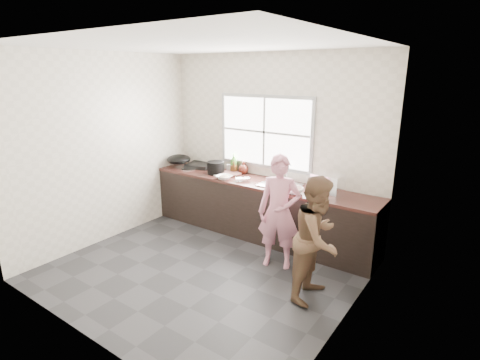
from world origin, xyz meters
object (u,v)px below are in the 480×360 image
Objects in this scene: woman at (279,216)px; wok at (179,159)px; black_pot at (216,168)px; bottle_brown_tall at (234,168)px; bottle_green at (234,163)px; bowl_crabs at (294,191)px; bottle_brown_short at (243,168)px; plate_food at (217,173)px; pot_lid_left at (189,169)px; pot_lid_right at (210,168)px; bowl_held at (296,188)px; person_side at (318,239)px; bowl_mince at (224,177)px; cutting_board at (231,174)px; dish_rack at (328,185)px; burner at (200,165)px; glass_jar at (229,168)px.

woman reaches higher than wok.
black_pot is 1.62× the size of bottle_brown_tall.
bowl_crabs is at bearing -18.49° from bottle_green.
bottle_green is 0.20m from bottle_brown_short.
wok is at bearing 147.04° from woman.
plate_food is at bearing -116.35° from bottle_green.
pot_lid_left is 0.36m from pot_lid_right.
bowl_held is 0.67× the size of black_pot.
bottle_brown_tall is at bearing 58.86° from person_side.
bowl_crabs is 2.27m from wok.
person_side is 2.37m from plate_food.
bowl_mince is at bearing -96.76° from bottle_brown_short.
bottle_brown_short is 0.47× the size of wok.
cutting_board is at bearing -12.70° from pot_lid_right.
bottle_brown_tall is 0.48m from pot_lid_right.
cutting_board is 0.25m from black_pot.
wok is 1.45× the size of pot_lid_right.
person_side is 5.72× the size of plate_food.
person_side is 7.45× the size of bottle_brown_short.
bowl_held is at bearing 8.18° from bowl_mince.
black_pot is 0.72× the size of dish_rack.
burner reaches higher than pot_lid_right.
bottle_brown_short is at bearing 165.59° from bowl_held.
pot_lid_left is (-2.04, 0.55, 0.18)m from woman.
bottle_green is 0.77× the size of wok.
bottle_brown_tall is 0.91× the size of bottle_brown_short.
bottle_green reaches higher than pot_lid_right.
bottle_brown_short is at bearing 55.86° from cutting_board.
cutting_board is 1.21m from bowl_held.
woman reaches higher than burner.
black_pot is at bearing -132.46° from bottle_brown_tall.
bottle_green is 0.80× the size of dish_rack.
plate_food is 0.29m from bottle_brown_tall.
bottle_brown_short is at bearing 0.00° from bottle_green.
bowl_mince is 1.35× the size of bottle_brown_tall.
glass_jar is at bearing 18.88° from wok.
bottle_brown_tall is 0.15m from glass_jar.
bowl_mince is at bearing -31.16° from plate_food.
wok is 1.65× the size of pot_lid_left.
person_side is at bearing -28.41° from cutting_board.
pot_lid_left is (-0.04, -0.24, -0.02)m from burner.
dish_rack reaches higher than burner.
plate_food is at bearing -175.42° from dish_rack.
pot_lid_right is (-1.71, 0.21, -0.02)m from bowl_held.
bottle_brown_short reaches higher than bowl_held.
cutting_board is 1.28m from bowl_crabs.
bottle_brown_short is (-1.15, 0.87, 0.27)m from woman.
bottle_brown_short is (0.15, 0.05, 0.01)m from bottle_brown_tall.
bowl_held is at bearing -11.47° from glass_jar.
bottle_brown_tall is at bearing 177.00° from dish_rack.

